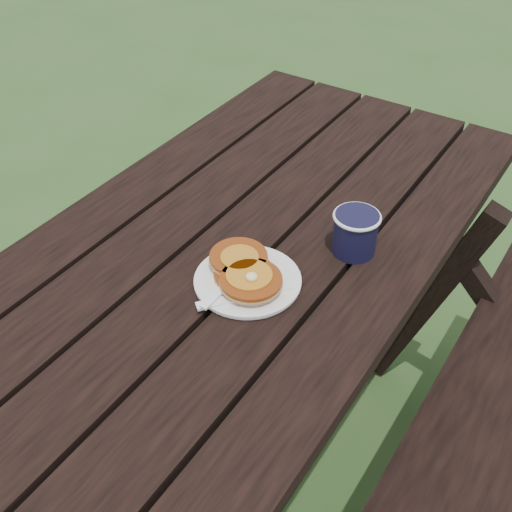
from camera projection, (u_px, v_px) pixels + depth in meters
The scene contains 7 objects.
ground at pixel (209, 491), 1.70m from camera, with size 60.00×60.00×0.00m, color #2C4C20.
picnic_table at pixel (202, 406), 1.46m from camera, with size 1.36×1.80×0.75m.
plate at pixel (248, 281), 1.21m from camera, with size 0.20×0.20×0.01m, color white.
pancake_stack at pixel (245, 271), 1.20m from camera, with size 0.17×0.16×0.04m.
knife at pixel (244, 296), 1.17m from camera, with size 0.02×0.18×0.01m, color white.
fork at pixel (221, 291), 1.17m from camera, with size 0.03×0.16×0.01m, color white, non-canonical shape.
coffee_cup at pixel (355, 230), 1.25m from camera, with size 0.09×0.09×0.09m.
Camera 1 is at (0.60, -0.68, 1.57)m, focal length 45.00 mm.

